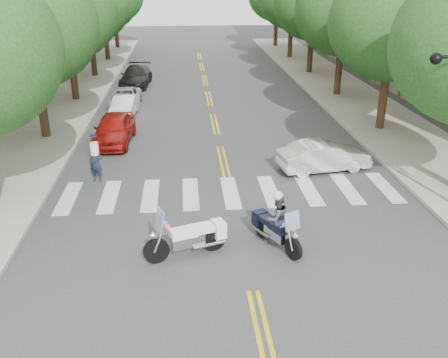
{
  "coord_description": "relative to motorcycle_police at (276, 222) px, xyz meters",
  "views": [
    {
      "loc": [
        -1.7,
        -11.14,
        8.01
      ],
      "look_at": [
        -0.39,
        4.79,
        1.3
      ],
      "focal_mm": 40.0,
      "sensor_mm": 36.0,
      "label": 1
    }
  ],
  "objects": [
    {
      "name": "ground",
      "position": [
        -1.01,
        -2.35,
        -0.84
      ],
      "size": [
        140.0,
        140.0,
        0.0
      ],
      "primitive_type": "plane",
      "color": "#38383A",
      "rests_on": "ground"
    },
    {
      "name": "sidewalk_left",
      "position": [
        -10.51,
        19.65,
        -0.77
      ],
      "size": [
        5.0,
        60.0,
        0.15
      ],
      "primitive_type": "cube",
      "color": "#9E9991",
      "rests_on": "ground"
    },
    {
      "name": "sidewalk_right",
      "position": [
        8.49,
        19.65,
        -0.77
      ],
      "size": [
        5.0,
        60.0,
        0.15
      ],
      "primitive_type": "cube",
      "color": "#9E9991",
      "rests_on": "ground"
    },
    {
      "name": "tree_l_1",
      "position": [
        -9.81,
        11.65,
        4.71
      ],
      "size": [
        6.4,
        6.4,
        8.45
      ],
      "color": "#382316",
      "rests_on": "ground"
    },
    {
      "name": "tree_l_2",
      "position": [
        -9.81,
        19.65,
        4.71
      ],
      "size": [
        6.4,
        6.4,
        8.45
      ],
      "color": "#382316",
      "rests_on": "ground"
    },
    {
      "name": "tree_l_3",
      "position": [
        -9.81,
        27.65,
        4.71
      ],
      "size": [
        6.4,
        6.4,
        8.45
      ],
      "color": "#382316",
      "rests_on": "ground"
    },
    {
      "name": "tree_r_1",
      "position": [
        7.79,
        11.65,
        4.71
      ],
      "size": [
        6.4,
        6.4,
        8.45
      ],
      "color": "#382316",
      "rests_on": "ground"
    },
    {
      "name": "tree_r_2",
      "position": [
        7.79,
        19.65,
        4.71
      ],
      "size": [
        6.4,
        6.4,
        8.45
      ],
      "color": "#382316",
      "rests_on": "ground"
    },
    {
      "name": "tree_r_3",
      "position": [
        7.79,
        27.65,
        4.71
      ],
      "size": [
        6.4,
        6.4,
        8.45
      ],
      "color": "#382316",
      "rests_on": "ground"
    },
    {
      "name": "motorcycle_police",
      "position": [
        0.0,
        0.0,
        0.0
      ],
      "size": [
        1.26,
        2.19,
        1.89
      ],
      "rotation": [
        0.0,
        0.0,
        3.59
      ],
      "color": "black",
      "rests_on": "ground"
    },
    {
      "name": "motorcycle_parked",
      "position": [
        -2.58,
        -0.3,
        -0.26
      ],
      "size": [
        2.52,
        1.2,
        1.68
      ],
      "rotation": [
        0.0,
        0.0,
        1.91
      ],
      "color": "black",
      "rests_on": "ground"
    },
    {
      "name": "officer_standing",
      "position": [
        -6.35,
        5.74,
        -0.04
      ],
      "size": [
        0.68,
        0.56,
        1.6
      ],
      "primitive_type": "imported",
      "rotation": [
        0.0,
        0.0,
        -0.36
      ],
      "color": "#162133",
      "rests_on": "ground"
    },
    {
      "name": "convertible",
      "position": [
        3.19,
        6.15,
        -0.19
      ],
      "size": [
        4.16,
        2.07,
        1.31
      ],
      "primitive_type": "imported",
      "rotation": [
        0.0,
        0.0,
        1.75
      ],
      "color": "silver",
      "rests_on": "ground"
    },
    {
      "name": "parked_car_a",
      "position": [
        -6.21,
        10.65,
        -0.1
      ],
      "size": [
        2.0,
        4.43,
        1.48
      ],
      "primitive_type": "imported",
      "rotation": [
        0.0,
        0.0,
        -0.06
      ],
      "color": "#A41411",
      "rests_on": "ground"
    },
    {
      "name": "parked_car_b",
      "position": [
        -6.21,
        15.65,
        -0.24
      ],
      "size": [
        1.55,
        3.71,
        1.19
      ],
      "primitive_type": "imported",
      "rotation": [
        0.0,
        0.0,
        -0.08
      ],
      "color": "white",
      "rests_on": "ground"
    },
    {
      "name": "parked_car_c",
      "position": [
        -6.41,
        17.99,
        -0.29
      ],
      "size": [
        1.87,
        4.02,
        1.11
      ],
      "primitive_type": "imported",
      "rotation": [
        0.0,
        0.0,
        -0.01
      ],
      "color": "#B2B5BA",
      "rests_on": "ground"
    },
    {
      "name": "parked_car_d",
      "position": [
        -6.21,
        24.1,
        -0.13
      ],
      "size": [
        2.32,
        5.04,
        1.43
      ],
      "primitive_type": "imported",
      "rotation": [
        0.0,
        0.0,
        -0.07
      ],
      "color": "black",
      "rests_on": "ground"
    },
    {
      "name": "parked_car_e",
      "position": [
        -6.21,
        27.15,
        -0.24
      ],
      "size": [
        1.54,
        3.56,
        1.2
      ],
      "primitive_type": "imported",
      "rotation": [
        0.0,
        0.0,
        0.04
      ],
      "color": "#AFAEB4",
      "rests_on": "ground"
    }
  ]
}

